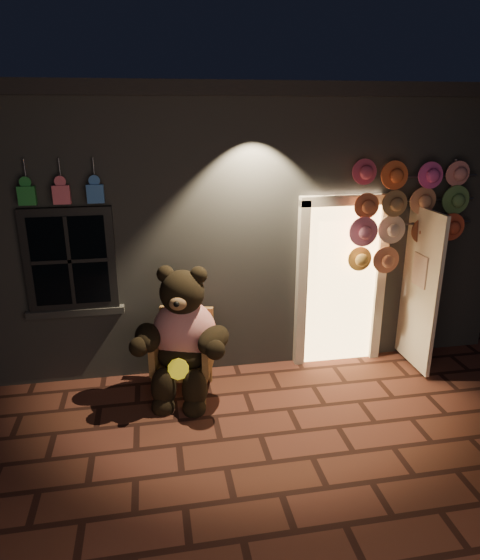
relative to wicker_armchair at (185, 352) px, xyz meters
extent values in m
plane|color=#5A2C22|center=(0.68, -1.07, -0.48)|extent=(60.00, 60.00, 0.00)
cube|color=slate|center=(0.68, 2.93, 1.17)|extent=(7.00, 5.00, 3.30)
cube|color=black|center=(0.68, 2.93, 2.90)|extent=(7.30, 5.30, 0.16)
cube|color=black|center=(-1.22, 0.39, 1.07)|extent=(1.00, 0.10, 1.20)
cube|color=black|center=(-1.22, 0.36, 1.07)|extent=(0.82, 0.06, 1.02)
cube|color=slate|center=(-1.22, 0.39, 0.44)|extent=(1.10, 0.14, 0.08)
cube|color=#FFC672|center=(2.03, 0.41, 0.57)|extent=(0.92, 0.10, 2.10)
cube|color=beige|center=(1.51, 0.37, 0.57)|extent=(0.12, 0.12, 2.20)
cube|color=beige|center=(2.55, 0.37, 0.57)|extent=(0.12, 0.12, 2.20)
cube|color=beige|center=(2.03, 0.37, 1.65)|extent=(1.16, 0.12, 0.12)
cube|color=beige|center=(2.93, 0.03, 0.57)|extent=(0.05, 0.80, 2.00)
cube|color=#238233|center=(-1.57, 0.31, 1.82)|extent=(0.18, 0.07, 0.20)
cylinder|color=#59595E|center=(-1.57, 0.37, 2.07)|extent=(0.02, 0.02, 0.25)
cube|color=#DE5B6D|center=(-1.22, 0.31, 1.82)|extent=(0.18, 0.07, 0.20)
cylinder|color=#59595E|center=(-1.22, 0.37, 2.07)|extent=(0.02, 0.02, 0.25)
cube|color=#3469B8|center=(-0.87, 0.31, 1.82)|extent=(0.18, 0.07, 0.20)
cylinder|color=#59595E|center=(-0.87, 0.37, 2.07)|extent=(0.02, 0.02, 0.25)
cube|color=olive|center=(-0.02, -0.08, -0.15)|extent=(0.76, 0.73, 0.09)
cube|color=olive|center=(0.05, 0.19, 0.17)|extent=(0.63, 0.23, 0.63)
cube|color=olive|center=(-0.31, -0.02, 0.03)|extent=(0.21, 0.54, 0.36)
cube|color=olive|center=(0.26, -0.17, 0.03)|extent=(0.21, 0.54, 0.36)
cylinder|color=olive|center=(-0.35, -0.25, -0.34)|extent=(0.05, 0.05, 0.29)
cylinder|color=olive|center=(0.17, -0.39, -0.34)|extent=(0.05, 0.05, 0.29)
cylinder|color=olive|center=(-0.22, 0.24, -0.34)|extent=(0.05, 0.05, 0.29)
cylinder|color=olive|center=(0.31, 0.10, -0.34)|extent=(0.05, 0.05, 0.29)
ellipsoid|color=red|center=(0.01, -0.02, 0.26)|extent=(0.87, 0.76, 0.78)
ellipsoid|color=black|center=(-0.01, -0.10, 0.03)|extent=(0.72, 0.66, 0.36)
sphere|color=black|center=(-0.01, -0.07, 0.77)|extent=(0.61, 0.61, 0.50)
sphere|color=black|center=(-0.18, 0.01, 0.96)|extent=(0.20, 0.20, 0.20)
sphere|color=black|center=(0.18, -0.09, 0.96)|extent=(0.20, 0.20, 0.20)
ellipsoid|color=brown|center=(-0.07, -0.29, 0.72)|extent=(0.22, 0.18, 0.16)
ellipsoid|color=black|center=(-0.41, -0.15, 0.29)|extent=(0.32, 0.53, 0.28)
ellipsoid|color=black|center=(0.30, -0.34, 0.29)|extent=(0.52, 0.58, 0.28)
ellipsoid|color=black|center=(-0.27, -0.37, -0.23)|extent=(0.28, 0.28, 0.48)
ellipsoid|color=black|center=(0.07, -0.46, -0.23)|extent=(0.28, 0.28, 0.48)
sphere|color=black|center=(-0.28, -0.43, -0.43)|extent=(0.26, 0.26, 0.26)
sphere|color=black|center=(0.05, -0.52, -0.43)|extent=(0.26, 0.26, 0.26)
cylinder|color=yellow|center=(-0.10, -0.41, 0.01)|extent=(0.26, 0.15, 0.23)
cylinder|color=#59595E|center=(3.36, 0.31, 0.82)|extent=(0.04, 0.04, 2.59)
cylinder|color=#59595E|center=(3.07, 0.29, 1.92)|extent=(1.15, 0.03, 0.03)
cylinder|color=#59595E|center=(3.07, 0.29, 1.63)|extent=(1.15, 0.03, 0.03)
cylinder|color=#59595E|center=(3.07, 0.29, 1.34)|extent=(1.15, 0.03, 0.03)
cylinder|color=#C7415E|center=(2.18, 0.23, 1.97)|extent=(0.33, 0.11, 0.33)
cylinder|color=#E25F2E|center=(2.56, 0.20, 1.97)|extent=(0.33, 0.11, 0.33)
cylinder|color=#E74BA2|center=(2.95, 0.17, 1.97)|extent=(0.33, 0.11, 0.33)
cylinder|color=pink|center=(3.33, 0.23, 1.97)|extent=(0.33, 0.11, 0.33)
cylinder|color=#C4623E|center=(2.18, 0.20, 1.63)|extent=(0.33, 0.11, 0.33)
cylinder|color=olive|center=(2.56, 0.17, 1.63)|extent=(0.33, 0.11, 0.33)
cylinder|color=tan|center=(2.95, 0.23, 1.63)|extent=(0.33, 0.11, 0.33)
cylinder|color=#5F8E4D|center=(3.33, 0.20, 1.63)|extent=(0.33, 0.11, 0.33)
cylinder|color=pink|center=(2.18, 0.17, 1.30)|extent=(0.33, 0.11, 0.33)
cylinder|color=beige|center=(2.56, 0.23, 1.30)|extent=(0.33, 0.11, 0.33)
cylinder|color=brown|center=(2.95, 0.20, 1.30)|extent=(0.33, 0.11, 0.33)
cylinder|color=#E85133|center=(3.33, 0.17, 1.30)|extent=(0.33, 0.11, 0.33)
cylinder|color=gold|center=(2.18, 0.23, 0.96)|extent=(0.33, 0.11, 0.33)
cylinder|color=tan|center=(2.56, 0.20, 0.96)|extent=(0.33, 0.11, 0.33)
camera|label=1|loc=(-0.30, -5.27, 2.68)|focal=32.00mm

